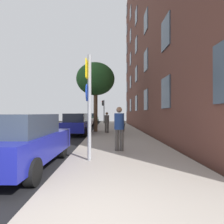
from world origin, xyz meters
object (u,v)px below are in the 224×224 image
at_px(bicycle_0, 123,131).
at_px(pedestrian_1, 107,121).
at_px(car_3, 92,118).
at_px(sign_post, 89,100).
at_px(car_1, 77,124).
at_px(tree_near, 96,79).
at_px(bicycle_2, 123,124).
at_px(pedestrian_0, 119,126).
at_px(car_2, 85,120).
at_px(car_0, 24,141).
at_px(traffic_light, 103,107).
at_px(bicycle_1, 124,127).

distance_m(bicycle_0, pedestrian_1, 2.60).
xyz_separation_m(pedestrian_1, car_3, (-2.57, 16.10, -0.20)).
height_order(sign_post, car_1, sign_post).
xyz_separation_m(tree_near, bicycle_2, (2.59, 4.05, -3.97)).
xyz_separation_m(tree_near, pedestrian_0, (1.52, -7.62, -3.33)).
xyz_separation_m(bicycle_2, pedestrian_0, (-1.07, -11.67, 0.64)).
bearing_deg(pedestrian_1, tree_near, 141.33).
relative_size(pedestrian_0, car_1, 0.44).
relative_size(bicycle_0, pedestrian_0, 0.93).
xyz_separation_m(sign_post, car_2, (-2.20, 16.09, -1.26)).
distance_m(car_0, car_3, 25.00).
xyz_separation_m(traffic_light, car_2, (-2.06, -5.62, -1.70)).
bearing_deg(traffic_light, bicycle_2, -74.98).
relative_size(bicycle_2, pedestrian_0, 0.93).
distance_m(pedestrian_1, car_2, 8.23).
bearing_deg(car_3, pedestrian_0, -82.20).
bearing_deg(tree_near, sign_post, -87.28).
relative_size(bicycle_1, car_3, 0.38).
bearing_deg(traffic_light, car_3, 125.16).
distance_m(sign_post, pedestrian_1, 8.41).
xyz_separation_m(bicycle_0, pedestrian_0, (-0.50, -4.57, 0.67)).
bearing_deg(pedestrian_0, traffic_light, 93.49).
bearing_deg(bicycle_0, pedestrian_1, 114.97).
bearing_deg(bicycle_2, sign_post, -99.32).
bearing_deg(sign_post, bicycle_1, 78.14).
bearing_deg(pedestrian_0, car_0, -145.20).
relative_size(bicycle_2, car_0, 0.41).
bearing_deg(car_0, traffic_light, 85.68).
bearing_deg(pedestrian_1, traffic_light, 92.83).
distance_m(pedestrian_0, car_0, 3.57).
distance_m(bicycle_2, car_3, 12.06).
relative_size(pedestrian_0, car_0, 0.44).
bearing_deg(bicycle_0, traffic_light, 96.30).
bearing_deg(car_3, tree_near, -83.94).
xyz_separation_m(traffic_light, bicycle_1, (2.09, -12.47, -2.07)).
bearing_deg(bicycle_2, bicycle_1, -93.17).
xyz_separation_m(car_2, car_3, (0.14, 8.33, -0.00)).
bearing_deg(bicycle_0, car_2, 110.63).
xyz_separation_m(car_0, car_1, (0.06, 8.33, 0.00)).
distance_m(sign_post, bicycle_0, 6.44).
bearing_deg(pedestrian_1, car_1, -166.17).
bearing_deg(car_2, traffic_light, 69.89).
relative_size(bicycle_1, car_1, 0.41).
distance_m(bicycle_1, car_2, 8.02).
bearing_deg(tree_near, car_1, -135.43).
relative_size(tree_near, car_3, 1.32).
xyz_separation_m(bicycle_0, bicycle_1, (0.35, 3.21, 0.00)).
height_order(bicycle_1, car_0, car_0).
relative_size(sign_post, pedestrian_1, 2.14).
height_order(tree_near, pedestrian_1, tree_near).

